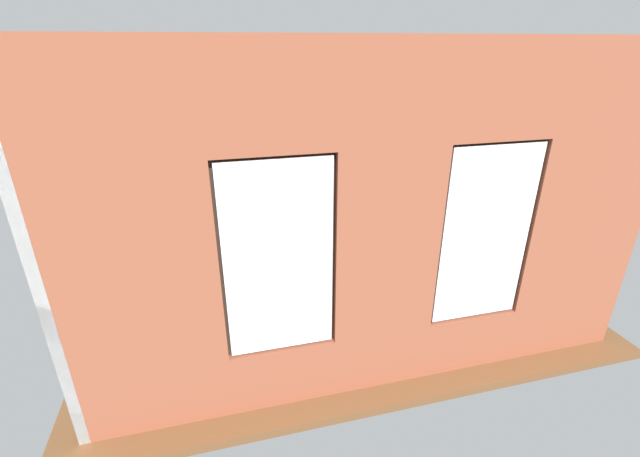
{
  "coord_description": "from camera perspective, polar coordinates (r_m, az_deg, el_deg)",
  "views": [
    {
      "loc": [
        1.57,
        5.99,
        3.48
      ],
      "look_at": [
        0.1,
        0.4,
        0.95
      ],
      "focal_mm": 24.0,
      "sensor_mm": 36.0,
      "label": 1
    }
  ],
  "objects": [
    {
      "name": "potted_plant_corner_far_left",
      "position": [
        6.39,
        27.26,
        -6.76
      ],
      "size": [
        0.65,
        0.65,
        0.78
      ],
      "color": "#47423D",
      "rests_on": "ground_plane"
    },
    {
      "name": "potted_plant_foreground_right",
      "position": [
        8.45,
        -19.31,
        2.01
      ],
      "size": [
        0.62,
        0.75,
        1.09
      ],
      "color": "beige",
      "rests_on": "ground_plane"
    },
    {
      "name": "white_wall_right",
      "position": [
        6.2,
        -27.34,
        4.96
      ],
      "size": [
        0.1,
        4.89,
        3.54
      ],
      "primitive_type": "cube",
      "color": "white",
      "rests_on": "ground_plane"
    },
    {
      "name": "cup_ceramic",
      "position": [
        6.63,
        -1.33,
        -3.38
      ],
      "size": [
        0.07,
        0.07,
        0.08
      ],
      "primitive_type": "cylinder",
      "color": "#B23D38",
      "rests_on": "coffee_table"
    },
    {
      "name": "potted_plant_between_couches",
      "position": [
        5.98,
        19.15,
        -8.35
      ],
      "size": [
        0.93,
        0.9,
        1.11
      ],
      "color": "#9E5638",
      "rests_on": "ground_plane"
    },
    {
      "name": "ground_plane",
      "position": [
        7.12,
        -0.03,
        -6.04
      ],
      "size": [
        6.66,
        5.89,
        0.1
      ],
      "primitive_type": "cube",
      "color": "brown"
    },
    {
      "name": "potted_plant_corner_near_left",
      "position": [
        9.34,
        11.8,
        5.53
      ],
      "size": [
        0.72,
        0.72,
        0.96
      ],
      "color": "beige",
      "rests_on": "ground_plane"
    },
    {
      "name": "tv_flatscreen",
      "position": [
        6.29,
        -23.48,
        -2.85
      ],
      "size": [
        1.21,
        0.2,
        0.78
      ],
      "color": "black",
      "rests_on": "media_console"
    },
    {
      "name": "couch_left",
      "position": [
        7.42,
        18.72,
        -2.8
      ],
      "size": [
        0.94,
        1.82,
        0.8
      ],
      "rotation": [
        0.0,
        0.0,
        1.53
      ],
      "color": "black",
      "rests_on": "ground_plane"
    },
    {
      "name": "remote_black",
      "position": [
        6.72,
        -2.55,
        -3.3
      ],
      "size": [
        0.06,
        0.17,
        0.02
      ],
      "primitive_type": "cube",
      "rotation": [
        0.0,
        0.0,
        3.18
      ],
      "color": "black",
      "rests_on": "coffee_table"
    },
    {
      "name": "coffee_table",
      "position": [
        6.75,
        -2.54,
        -3.76
      ],
      "size": [
        1.59,
        0.75,
        0.42
      ],
      "color": "#A87547",
      "rests_on": "ground_plane"
    },
    {
      "name": "brick_wall_with_windows",
      "position": [
        4.14,
        8.99,
        -1.13
      ],
      "size": [
        6.06,
        0.3,
        3.54
      ],
      "color": "#9E5138",
      "rests_on": "ground_plane"
    },
    {
      "name": "potted_plant_near_tv",
      "position": [
        5.41,
        -18.67,
        -9.02
      ],
      "size": [
        0.68,
        0.68,
        1.04
      ],
      "color": "#9E5638",
      "rests_on": "ground_plane"
    },
    {
      "name": "remote_silver",
      "position": [
        6.77,
        -4.36,
        -3.14
      ],
      "size": [
        0.17,
        0.13,
        0.02
      ],
      "primitive_type": "cube",
      "rotation": [
        0.0,
        0.0,
        4.17
      ],
      "color": "#B2B2B7",
      "rests_on": "coffee_table"
    },
    {
      "name": "media_console",
      "position": [
        6.58,
        -22.59,
        -7.85
      ],
      "size": [
        1.16,
        0.42,
        0.48
      ],
      "primitive_type": "cube",
      "color": "black",
      "rests_on": "ground_plane"
    },
    {
      "name": "potted_plant_by_left_couch",
      "position": [
        8.29,
        11.49,
        0.79
      ],
      "size": [
        0.27,
        0.27,
        0.52
      ],
      "color": "#47423D",
      "rests_on": "ground_plane"
    },
    {
      "name": "papasan_chair",
      "position": [
        8.22,
        -6.99,
        1.78
      ],
      "size": [
        1.11,
        1.11,
        0.69
      ],
      "color": "olive",
      "rests_on": "ground_plane"
    },
    {
      "name": "couch_by_window",
      "position": [
        5.41,
        6.26,
        -12.12
      ],
      "size": [
        1.95,
        0.87,
        0.8
      ],
      "color": "black",
      "rests_on": "ground_plane"
    }
  ]
}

